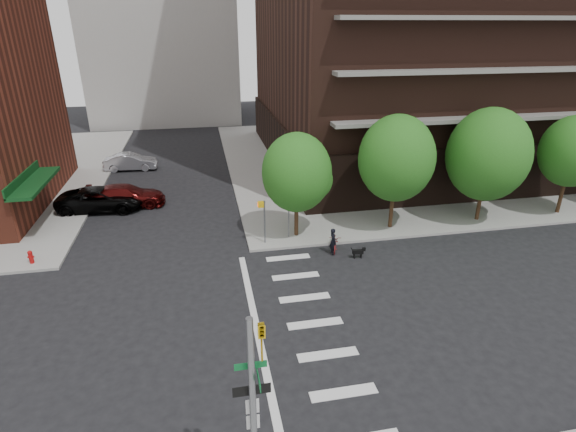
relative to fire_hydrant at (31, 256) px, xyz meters
name	(u,v)px	position (x,y,z in m)	size (l,w,h in m)	color
ground	(245,332)	(10.50, -7.80, -0.55)	(120.00, 120.00, 0.00)	black
sidewalk_ne	(430,155)	(31.00, 15.70, -0.48)	(39.00, 33.00, 0.15)	gray
crosswalk	(297,326)	(12.71, -7.80, -0.55)	(3.85, 13.00, 0.01)	silver
tree_a	(297,173)	(14.50, 0.70, 3.49)	(4.00, 4.00, 5.90)	#301E11
tree_b	(396,158)	(20.50, 0.70, 3.99)	(4.50, 4.50, 6.65)	#301E11
tree_c	(488,155)	(26.50, 0.70, 3.89)	(5.00, 5.00, 6.80)	#301E11
tree_d	(573,151)	(32.50, 0.70, 3.79)	(4.00, 4.00, 6.20)	#301E11
pedestrian_signal	(270,214)	(12.82, 0.12, 1.30)	(2.18, 0.67, 2.60)	slate
fire_hydrant	(31,256)	(0.00, 0.00, 0.00)	(0.24, 0.24, 0.73)	#A50C0C
parked_car_black	(101,199)	(2.30, 7.43, 0.24)	(5.72, 2.64, 1.59)	black
parked_car_maroon	(126,196)	(3.84, 7.81, 0.22)	(5.33, 2.17, 1.55)	#470B0A
parked_car_silver	(131,162)	(3.14, 16.63, 0.18)	(4.44, 1.55, 1.46)	#A9AAB2
scooter	(335,241)	(16.30, -1.30, -0.06)	(0.65, 1.88, 0.99)	maroon
dog_walker	(333,241)	(16.04, -1.80, 0.21)	(0.37, 0.56, 1.53)	black
dog	(359,252)	(17.29, -2.55, -0.17)	(0.72, 0.25, 0.60)	black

